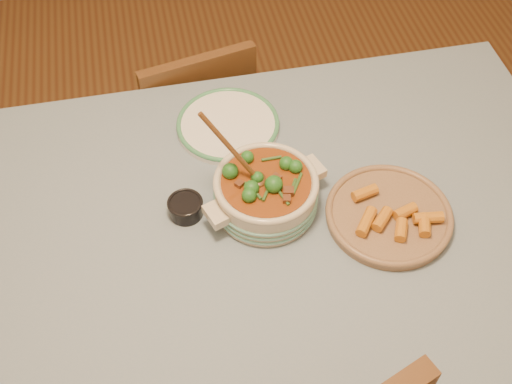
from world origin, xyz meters
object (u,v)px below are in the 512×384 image
stew_casserole (266,191)px  fried_plate (389,214)px  white_plate (228,125)px  condiment_bowl (186,207)px  dining_table (263,242)px  chair_far (195,120)px

stew_casserole → fried_plate: (0.29, -0.10, -0.04)m
white_plate → condiment_bowl: 0.31m
stew_casserole → white_plate: bearing=98.5°
stew_casserole → white_plate: stew_casserole is taller
dining_table → fried_plate: bearing=-10.3°
stew_casserole → white_plate: (-0.04, 0.29, -0.05)m
dining_table → chair_far: chair_far is taller
condiment_bowl → chair_far: size_ratio=0.12×
stew_casserole → chair_far: (-0.11, 0.65, -0.37)m
white_plate → condiment_bowl: size_ratio=4.00×
stew_casserole → chair_far: size_ratio=0.41×
white_plate → dining_table: bearing=-85.0°
white_plate → fried_plate: 0.51m
stew_casserole → condiment_bowl: 0.20m
dining_table → condiment_bowl: size_ratio=18.09×
condiment_bowl → fried_plate: (0.49, -0.12, -0.01)m
dining_table → stew_casserole: 0.16m
dining_table → chair_far: bearing=97.8°
dining_table → fried_plate: 0.33m
stew_casserole → fried_plate: stew_casserole is taller
stew_casserole → white_plate: 0.30m
stew_casserole → white_plate: size_ratio=0.87×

